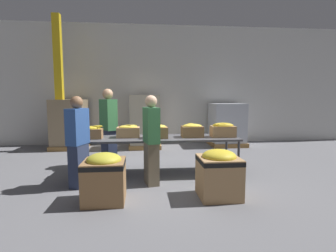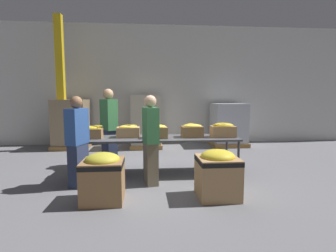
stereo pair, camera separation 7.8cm
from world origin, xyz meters
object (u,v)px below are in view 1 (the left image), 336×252
Objects in this scene: banana_box_4 at (223,130)px; support_pillar at (59,83)px; banana_box_2 at (157,131)px; volunteer_2 at (109,128)px; banana_box_3 at (192,130)px; pallet_stack_2 at (145,122)px; banana_box_0 at (93,132)px; volunteer_0 at (151,141)px; donation_bin_1 at (219,172)px; pallet_stack_0 at (227,125)px; volunteer_1 at (78,142)px; donation_bin_0 at (104,176)px; banana_box_1 at (128,131)px; pallet_stack_1 at (70,124)px; sorting_table at (158,139)px.

banana_box_4 is 5.15m from support_pillar.
volunteer_2 is at bearing 142.46° from banana_box_2.
banana_box_3 is 0.24× the size of volunteer_2.
pallet_stack_2 is at bearing 108.06° from banana_box_3.
support_pillar is at bearing 117.13° from banana_box_0.
pallet_stack_2 is at bearing -11.19° from volunteer_0.
donation_bin_1 is 4.69m from pallet_stack_0.
donation_bin_0 is (0.55, -0.73, -0.40)m from volunteer_1.
support_pillar is at bearing 113.89° from donation_bin_0.
banana_box_3 is at bearing 36.17° from volunteer_2.
support_pillar is at bearing -172.41° from volunteer_2.
banana_box_1 is 0.31× the size of pallet_stack_1.
pallet_stack_2 reaches higher than banana_box_0.
banana_box_4 is (2.67, -0.04, 0.03)m from banana_box_0.
banana_box_1 is at bearing 5.43° from volunteer_2.
support_pillar reaches higher than banana_box_2.
banana_box_0 reaches higher than donation_bin_1.
volunteer_2 is at bearing -147.31° from pallet_stack_0.
support_pillar is (-1.32, 3.47, 1.20)m from volunteer_1.
banana_box_3 is at bearing -71.94° from pallet_stack_2.
volunteer_1 is 1.06× the size of pallet_stack_1.
banana_box_3 is at bearing -120.05° from pallet_stack_0.
volunteer_1 is (-0.14, -0.63, -0.09)m from banana_box_0.
banana_box_2 is 1.65m from donation_bin_0.
banana_box_1 is 1.58m from donation_bin_0.
pallet_stack_0 is (1.76, 3.04, -0.23)m from banana_box_3.
banana_box_2 is 0.28× the size of pallet_stack_1.
banana_box_2 is at bearing 124.97° from donation_bin_1.
volunteer_0 is 4.52m from pallet_stack_0.
banana_box_4 is 2.87m from volunteer_1.
pallet_stack_2 is (-0.95, 2.92, -0.09)m from banana_box_3.
sorting_table is at bearing -49.44° from pallet_stack_1.
volunteer_0 is (-0.14, -0.56, -0.10)m from banana_box_2.
banana_box_2 is 4.15m from support_pillar.
sorting_table is 1.67m from donation_bin_1.
banana_box_0 is 0.24× the size of pallet_stack_2.
pallet_stack_2 is at bearing 127.18° from volunteer_2.
support_pillar is (-2.75, 2.91, 1.09)m from banana_box_2.
banana_box_2 is at bearing 55.71° from donation_bin_0.
banana_box_4 is 1.63m from volunteer_0.
sorting_table is 4.24× the size of donation_bin_1.
support_pillar reaches higher than volunteer_1.
pallet_stack_0 is at bearing 59.95° from banana_box_3.
pallet_stack_0 is (2.63, 3.67, -0.13)m from volunteer_0.
sorting_table is 2.01× the size of volunteer_0.
volunteer_1 is (-2.17, -0.64, -0.11)m from banana_box_3.
banana_box_2 is at bearing -48.69° from volunteer_1.
volunteer_0 is at bearing -58.59° from banana_box_1.
sorting_table reaches higher than donation_bin_0.
support_pillar is at bearing 128.34° from banana_box_1.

